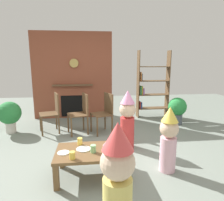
{
  "coord_description": "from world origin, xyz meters",
  "views": [
    {
      "loc": [
        -0.26,
        -3.14,
        1.62
      ],
      "look_at": [
        0.15,
        0.4,
        0.9
      ],
      "focal_mm": 31.98,
      "sensor_mm": 36.0,
      "label": 1
    }
  ],
  "objects_px": {
    "paper_plate_rear": "(63,153)",
    "potted_plant_tall": "(177,109)",
    "bookshelf": "(151,87)",
    "child_with_cone_hat": "(118,180)",
    "birthday_cake_slice": "(106,143)",
    "paper_cup_far_left": "(93,149)",
    "paper_cup_near_right": "(106,152)",
    "paper_plate_front": "(84,149)",
    "child_in_pink": "(169,138)",
    "paper_cup_near_left": "(80,141)",
    "coffee_table": "(90,155)",
    "dining_chair_right": "(105,111)",
    "dining_chair_left": "(53,110)",
    "dining_chair_middle": "(81,111)",
    "child_by_the_chairs": "(127,118)",
    "potted_plant_short": "(9,114)",
    "paper_cup_center": "(72,155)",
    "paper_cup_far_right": "(114,139)"
  },
  "relations": [
    {
      "from": "paper_plate_rear",
      "to": "child_in_pink",
      "type": "distance_m",
      "value": 1.5
    },
    {
      "from": "dining_chair_left",
      "to": "dining_chair_middle",
      "type": "height_order",
      "value": "same"
    },
    {
      "from": "dining_chair_middle",
      "to": "potted_plant_tall",
      "type": "relative_size",
      "value": 1.3
    },
    {
      "from": "child_by_the_chairs",
      "to": "dining_chair_left",
      "type": "bearing_deg",
      "value": -85.29
    },
    {
      "from": "paper_cup_near_right",
      "to": "paper_plate_front",
      "type": "height_order",
      "value": "paper_cup_near_right"
    },
    {
      "from": "paper_cup_near_left",
      "to": "paper_cup_far_right",
      "type": "height_order",
      "value": "paper_cup_near_left"
    },
    {
      "from": "paper_cup_far_left",
      "to": "potted_plant_tall",
      "type": "height_order",
      "value": "potted_plant_tall"
    },
    {
      "from": "paper_cup_far_right",
      "to": "child_in_pink",
      "type": "xyz_separation_m",
      "value": [
        0.78,
        -0.25,
        0.09
      ]
    },
    {
      "from": "paper_plate_front",
      "to": "child_in_pink",
      "type": "relative_size",
      "value": 0.21
    },
    {
      "from": "bookshelf",
      "to": "dining_chair_middle",
      "type": "bearing_deg",
      "value": -149.17
    },
    {
      "from": "birthday_cake_slice",
      "to": "child_with_cone_hat",
      "type": "relative_size",
      "value": 0.09
    },
    {
      "from": "paper_plate_rear",
      "to": "potted_plant_tall",
      "type": "distance_m",
      "value": 3.4
    },
    {
      "from": "paper_plate_front",
      "to": "birthday_cake_slice",
      "type": "distance_m",
      "value": 0.34
    },
    {
      "from": "coffee_table",
      "to": "paper_cup_far_left",
      "type": "xyz_separation_m",
      "value": [
        0.04,
        -0.06,
        0.11
      ]
    },
    {
      "from": "paper_plate_front",
      "to": "potted_plant_short",
      "type": "height_order",
      "value": "potted_plant_short"
    },
    {
      "from": "birthday_cake_slice",
      "to": "child_with_cone_hat",
      "type": "bearing_deg",
      "value": -89.97
    },
    {
      "from": "paper_cup_near_right",
      "to": "potted_plant_tall",
      "type": "xyz_separation_m",
      "value": [
        2.03,
        2.29,
        -0.02
      ]
    },
    {
      "from": "paper_cup_near_left",
      "to": "paper_plate_rear",
      "type": "xyz_separation_m",
      "value": [
        -0.21,
        -0.25,
        -0.05
      ]
    },
    {
      "from": "paper_cup_center",
      "to": "birthday_cake_slice",
      "type": "height_order",
      "value": "paper_cup_center"
    },
    {
      "from": "paper_plate_rear",
      "to": "child_by_the_chairs",
      "type": "xyz_separation_m",
      "value": [
        1.06,
        0.93,
        0.19
      ]
    },
    {
      "from": "dining_chair_right",
      "to": "child_by_the_chairs",
      "type": "bearing_deg",
      "value": 91.04
    },
    {
      "from": "child_with_cone_hat",
      "to": "dining_chair_left",
      "type": "xyz_separation_m",
      "value": [
        -1.06,
        2.94,
        -0.08
      ]
    },
    {
      "from": "paper_cup_far_right",
      "to": "potted_plant_short",
      "type": "xyz_separation_m",
      "value": [
        -2.15,
        1.71,
        0.01
      ]
    },
    {
      "from": "paper_plate_front",
      "to": "potted_plant_short",
      "type": "xyz_separation_m",
      "value": [
        -1.7,
        1.92,
        0.05
      ]
    },
    {
      "from": "paper_cup_near_right",
      "to": "paper_plate_rear",
      "type": "relative_size",
      "value": 0.56
    },
    {
      "from": "paper_cup_far_left",
      "to": "child_by_the_chairs",
      "type": "relative_size",
      "value": 0.1
    },
    {
      "from": "paper_plate_rear",
      "to": "child_in_pink",
      "type": "relative_size",
      "value": 0.17
    },
    {
      "from": "bookshelf",
      "to": "child_with_cone_hat",
      "type": "relative_size",
      "value": 1.7
    },
    {
      "from": "potted_plant_tall",
      "to": "paper_cup_center",
      "type": "bearing_deg",
      "value": -136.32
    },
    {
      "from": "paper_cup_center",
      "to": "birthday_cake_slice",
      "type": "bearing_deg",
      "value": 37.99
    },
    {
      "from": "paper_cup_near_right",
      "to": "dining_chair_left",
      "type": "height_order",
      "value": "dining_chair_left"
    },
    {
      "from": "birthday_cake_slice",
      "to": "dining_chair_right",
      "type": "distance_m",
      "value": 1.61
    },
    {
      "from": "paper_plate_rear",
      "to": "paper_plate_front",
      "type": "bearing_deg",
      "value": 18.07
    },
    {
      "from": "child_by_the_chairs",
      "to": "child_in_pink",
      "type": "bearing_deg",
      "value": 64.51
    },
    {
      "from": "bookshelf",
      "to": "paper_cup_near_right",
      "type": "relative_size",
      "value": 20.81
    },
    {
      "from": "child_in_pink",
      "to": "child_by_the_chairs",
      "type": "xyz_separation_m",
      "value": [
        -0.44,
        0.89,
        0.06
      ]
    },
    {
      "from": "paper_cup_near_left",
      "to": "dining_chair_middle",
      "type": "height_order",
      "value": "dining_chair_middle"
    },
    {
      "from": "paper_cup_far_left",
      "to": "paper_plate_front",
      "type": "xyz_separation_m",
      "value": [
        -0.14,
        0.11,
        -0.05
      ]
    },
    {
      "from": "child_by_the_chairs",
      "to": "dining_chair_middle",
      "type": "bearing_deg",
      "value": -96.66
    },
    {
      "from": "paper_cup_near_left",
      "to": "bookshelf",
      "type": "bearing_deg",
      "value": 54.72
    },
    {
      "from": "paper_plate_front",
      "to": "paper_cup_near_right",
      "type": "bearing_deg",
      "value": -33.25
    },
    {
      "from": "paper_cup_near_left",
      "to": "potted_plant_tall",
      "type": "xyz_separation_m",
      "value": [
        2.39,
        1.93,
        -0.03
      ]
    },
    {
      "from": "paper_plate_rear",
      "to": "birthday_cake_slice",
      "type": "distance_m",
      "value": 0.62
    },
    {
      "from": "paper_plate_rear",
      "to": "dining_chair_left",
      "type": "relative_size",
      "value": 0.18
    },
    {
      "from": "paper_plate_rear",
      "to": "dining_chair_right",
      "type": "relative_size",
      "value": 0.18
    },
    {
      "from": "paper_plate_front",
      "to": "child_by_the_chairs",
      "type": "bearing_deg",
      "value": 46.95
    },
    {
      "from": "paper_cup_far_left",
      "to": "birthday_cake_slice",
      "type": "bearing_deg",
      "value": 46.51
    },
    {
      "from": "birthday_cake_slice",
      "to": "coffee_table",
      "type": "bearing_deg",
      "value": -148.9
    },
    {
      "from": "child_by_the_chairs",
      "to": "potted_plant_short",
      "type": "xyz_separation_m",
      "value": [
        -2.49,
        1.07,
        -0.14
      ]
    },
    {
      "from": "birthday_cake_slice",
      "to": "dining_chair_left",
      "type": "bearing_deg",
      "value": 121.14
    }
  ]
}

